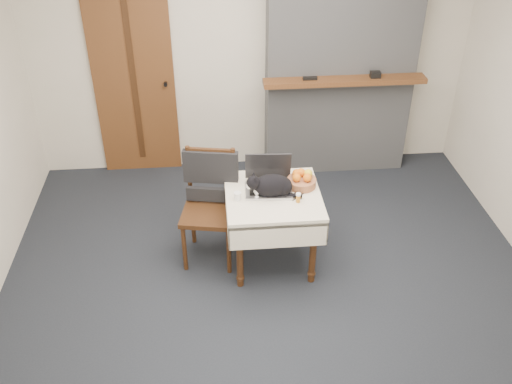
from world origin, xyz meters
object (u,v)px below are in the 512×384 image
(side_table, at_px, (273,205))
(cat, at_px, (273,186))
(laptop, at_px, (268,180))
(fruit_basket, at_px, (302,180))
(pill_bottle, at_px, (298,198))
(chair, at_px, (210,190))
(cream_jar, at_px, (238,196))
(door, at_px, (134,83))

(side_table, bearing_deg, cat, -117.16)
(laptop, height_order, fruit_basket, laptop)
(pill_bottle, bearing_deg, laptop, 132.81)
(fruit_basket, bearing_deg, cat, -154.89)
(chair, bearing_deg, cream_jar, -37.37)
(side_table, distance_m, pill_bottle, 0.28)
(door, height_order, cream_jar, door)
(side_table, relative_size, pill_bottle, 9.54)
(laptop, xyz_separation_m, cream_jar, (-0.27, -0.15, -0.04))
(door, distance_m, fruit_basket, 2.20)
(cream_jar, bearing_deg, side_table, 9.75)
(door, relative_size, cat, 4.36)
(side_table, distance_m, laptop, 0.21)
(laptop, distance_m, fruit_basket, 0.28)
(cat, distance_m, cream_jar, 0.30)
(laptop, relative_size, fruit_basket, 1.66)
(side_table, bearing_deg, fruit_basket, 22.90)
(cat, distance_m, chair, 0.57)
(fruit_basket, height_order, chair, chair)
(door, xyz_separation_m, cat, (1.23, -1.72, -0.21))
(cat, distance_m, fruit_basket, 0.29)
(laptop, bearing_deg, pill_bottle, -43.54)
(cat, xyz_separation_m, cream_jar, (-0.29, -0.04, -0.06))
(laptop, height_order, chair, chair)
(door, distance_m, side_table, 2.15)
(side_table, xyz_separation_m, cat, (-0.01, -0.02, 0.21))
(fruit_basket, xyz_separation_m, chair, (-0.77, 0.09, -0.11))
(door, xyz_separation_m, chair, (0.72, -1.51, -0.36))
(cat, height_order, chair, chair)
(door, distance_m, laptop, 2.02)
(door, height_order, cat, door)
(laptop, xyz_separation_m, fruit_basket, (0.28, 0.00, -0.02))
(cat, bearing_deg, door, 119.92)
(cream_jar, bearing_deg, laptop, 29.79)
(door, height_order, side_table, door)
(cat, bearing_deg, pill_bottle, -36.41)
(laptop, distance_m, cream_jar, 0.31)
(cream_jar, height_order, pill_bottle, pill_bottle)
(laptop, height_order, cream_jar, laptop)
(door, xyz_separation_m, fruit_basket, (1.49, -1.60, -0.24))
(cream_jar, height_order, fruit_basket, fruit_basket)
(side_table, relative_size, laptop, 1.94)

